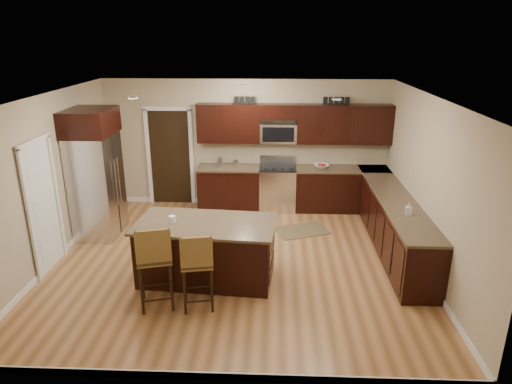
{
  "coord_description": "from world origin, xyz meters",
  "views": [
    {
      "loc": [
        0.61,
        -6.75,
        3.61
      ],
      "look_at": [
        0.31,
        0.4,
        1.09
      ],
      "focal_mm": 32.0,
      "sensor_mm": 36.0,
      "label": 1
    }
  ],
  "objects_px": {
    "range": "(277,188)",
    "stool_mid": "(197,263)",
    "island": "(207,252)",
    "stool_left": "(154,258)",
    "refrigerator": "(96,173)"
  },
  "relations": [
    {
      "from": "range",
      "to": "stool_mid",
      "type": "relative_size",
      "value": 0.98
    },
    {
      "from": "island",
      "to": "stool_left",
      "type": "relative_size",
      "value": 1.76
    },
    {
      "from": "island",
      "to": "stool_mid",
      "type": "bearing_deg",
      "value": -85.15
    },
    {
      "from": "refrigerator",
      "to": "stool_mid",
      "type": "bearing_deg",
      "value": -47.04
    },
    {
      "from": "island",
      "to": "refrigerator",
      "type": "bearing_deg",
      "value": 150.13
    },
    {
      "from": "island",
      "to": "refrigerator",
      "type": "height_order",
      "value": "refrigerator"
    },
    {
      "from": "stool_left",
      "to": "stool_mid",
      "type": "distance_m",
      "value": 0.57
    },
    {
      "from": "range",
      "to": "stool_left",
      "type": "relative_size",
      "value": 0.9
    },
    {
      "from": "stool_left",
      "to": "island",
      "type": "bearing_deg",
      "value": 40.93
    },
    {
      "from": "range",
      "to": "stool_mid",
      "type": "height_order",
      "value": "stool_mid"
    },
    {
      "from": "range",
      "to": "stool_left",
      "type": "distance_m",
      "value": 4.19
    },
    {
      "from": "stool_left",
      "to": "refrigerator",
      "type": "relative_size",
      "value": 0.52
    },
    {
      "from": "range",
      "to": "refrigerator",
      "type": "relative_size",
      "value": 0.47
    },
    {
      "from": "range",
      "to": "island",
      "type": "height_order",
      "value": "range"
    },
    {
      "from": "range",
      "to": "stool_left",
      "type": "bearing_deg",
      "value": -113.27
    }
  ]
}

